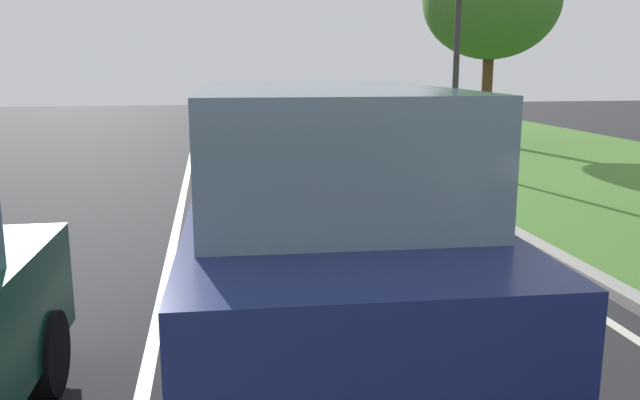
# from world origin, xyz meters

# --- Properties ---
(ground_plane) EXTENTS (60.00, 60.00, 0.00)m
(ground_plane) POSITION_xyz_m (0.00, 14.00, 0.00)
(ground_plane) COLOR #262628
(lane_line_center) EXTENTS (0.12, 32.00, 0.01)m
(lane_line_center) POSITION_xyz_m (-0.70, 14.00, 0.00)
(lane_line_center) COLOR silver
(lane_line_center) RESTS_ON ground
(lane_line_right_edge) EXTENTS (0.12, 32.00, 0.01)m
(lane_line_right_edge) POSITION_xyz_m (3.60, 14.00, 0.00)
(lane_line_right_edge) COLOR silver
(lane_line_right_edge) RESTS_ON ground
(curb_right) EXTENTS (0.24, 48.00, 0.12)m
(curb_right) POSITION_xyz_m (4.10, 14.00, 0.06)
(curb_right) COLOR #9E9B93
(curb_right) RESTS_ON ground
(car_suv_ahead) EXTENTS (2.09, 4.56, 2.28)m
(car_suv_ahead) POSITION_xyz_m (0.67, 8.17, 1.17)
(car_suv_ahead) COLOR navy
(car_suv_ahead) RESTS_ON ground
(traffic_light_near_right) EXTENTS (0.32, 0.50, 5.18)m
(traffic_light_near_right) POSITION_xyz_m (5.40, 17.86, 3.52)
(traffic_light_near_right) COLOR #2D2D2D
(traffic_light_near_right) RESTS_ON ground
(tree_roadside_far) EXTENTS (4.03, 4.03, 5.98)m
(tree_roadside_far) POSITION_xyz_m (8.12, 22.48, 4.25)
(tree_roadside_far) COLOR #4C331E
(tree_roadside_far) RESTS_ON ground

